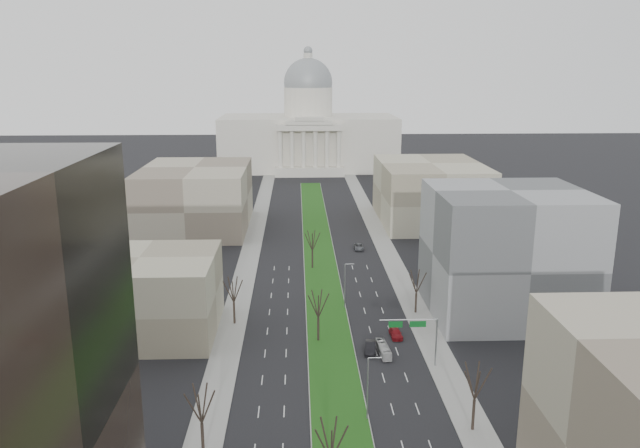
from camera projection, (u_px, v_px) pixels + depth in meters
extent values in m
plane|color=black|center=(321.00, 268.00, 146.69)|extent=(600.00, 600.00, 0.00)
cube|color=#999993|center=(321.00, 269.00, 145.71)|extent=(8.00, 222.00, 0.15)
cube|color=#174913|center=(321.00, 269.00, 145.68)|extent=(7.70, 221.70, 0.06)
cube|color=gray|center=(237.00, 309.00, 121.82)|extent=(5.00, 330.00, 0.15)
cube|color=gray|center=(414.00, 307.00, 123.09)|extent=(5.00, 330.00, 0.15)
cube|color=beige|center=(308.00, 142.00, 289.06)|extent=(80.00, 40.00, 24.00)
cube|color=beige|center=(310.00, 172.00, 269.24)|extent=(30.00, 6.00, 4.00)
cube|color=beige|center=(309.00, 128.00, 264.57)|extent=(28.00, 5.00, 2.50)
cube|color=beige|center=(309.00, 123.00, 264.08)|extent=(20.00, 5.00, 1.80)
cube|color=beige|center=(309.00, 119.00, 263.69)|extent=(12.00, 5.00, 1.60)
cylinder|color=beige|center=(308.00, 103.00, 284.65)|extent=(22.00, 22.00, 14.00)
sphere|color=gray|center=(308.00, 83.00, 282.44)|extent=(22.00, 22.00, 22.00)
cylinder|color=beige|center=(308.00, 58.00, 279.74)|extent=(4.00, 4.00, 4.00)
sphere|color=gray|center=(308.00, 51.00, 279.00)|extent=(4.00, 4.00, 4.00)
cylinder|color=beige|center=(280.00, 149.00, 266.33)|extent=(2.00, 2.00, 16.00)
cylinder|color=beige|center=(292.00, 149.00, 266.51)|extent=(2.00, 2.00, 16.00)
cylinder|color=beige|center=(304.00, 149.00, 266.69)|extent=(2.00, 2.00, 16.00)
cylinder|color=beige|center=(315.00, 149.00, 266.87)|extent=(2.00, 2.00, 16.00)
cylinder|color=beige|center=(327.00, 149.00, 267.05)|extent=(2.00, 2.00, 16.00)
cylinder|color=beige|center=(339.00, 149.00, 267.23)|extent=(2.00, 2.00, 16.00)
cube|color=gray|center=(142.00, 295.00, 109.88)|extent=(26.00, 22.00, 14.00)
cube|color=slate|center=(506.00, 252.00, 117.85)|extent=(28.00, 26.00, 24.00)
cube|color=gray|center=(196.00, 198.00, 181.97)|extent=(30.00, 40.00, 18.00)
cube|color=gray|center=(430.00, 192.00, 189.35)|extent=(30.00, 40.00, 18.00)
cylinder|color=black|center=(203.00, 439.00, 75.79)|extent=(0.40, 0.40, 4.32)
cylinder|color=black|center=(234.00, 313.00, 114.55)|extent=(0.40, 0.40, 4.22)
cylinder|color=black|center=(473.00, 415.00, 80.90)|extent=(0.40, 0.40, 4.42)
cylinder|color=black|center=(416.00, 303.00, 119.70)|extent=(0.40, 0.40, 4.03)
cylinder|color=black|center=(318.00, 330.00, 107.34)|extent=(0.40, 0.40, 4.32)
cylinder|color=black|center=(312.00, 260.00, 146.09)|extent=(0.40, 0.40, 4.32)
cylinder|color=gray|center=(368.00, 389.00, 82.75)|extent=(0.20, 0.20, 9.00)
cylinder|color=gray|center=(375.00, 358.00, 81.66)|extent=(1.80, 0.12, 0.12)
cylinder|color=gray|center=(345.00, 286.00, 121.50)|extent=(0.20, 0.20, 9.00)
cylinder|color=gray|center=(350.00, 264.00, 120.41)|extent=(1.80, 0.12, 0.12)
cylinder|color=gray|center=(436.00, 343.00, 97.86)|extent=(0.24, 0.24, 8.00)
cylinder|color=gray|center=(409.00, 320.00, 96.72)|extent=(9.00, 0.18, 0.18)
cube|color=#0C591E|center=(418.00, 324.00, 97.04)|extent=(2.60, 0.08, 1.00)
cube|color=#0C591E|center=(396.00, 324.00, 96.92)|extent=(2.20, 0.08, 1.00)
imported|color=black|center=(370.00, 347.00, 103.56)|extent=(2.49, 5.23, 1.65)
imported|color=maroon|center=(396.00, 333.00, 109.44)|extent=(2.09, 4.81, 1.38)
imported|color=#505258|center=(359.00, 247.00, 161.73)|extent=(2.37, 5.10, 1.42)
imported|color=silver|center=(383.00, 349.00, 102.70)|extent=(2.02, 6.50, 1.78)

